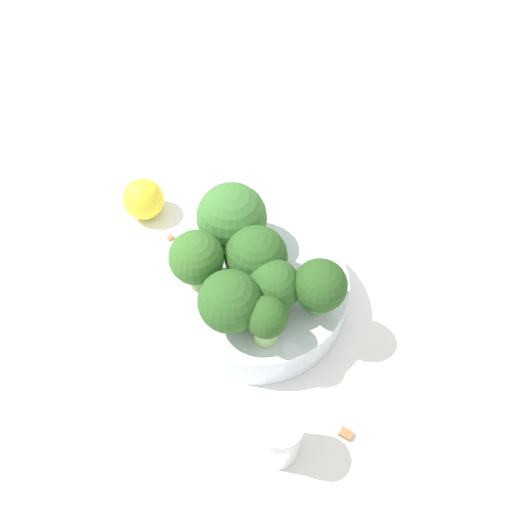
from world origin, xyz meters
TOP-DOWN VIEW (x-y plane):
  - ground_plane at (0.00, 0.00)m, footprint 3.00×3.00m
  - bowl at (0.00, 0.00)m, footprint 0.16×0.16m
  - broccoli_floret_0 at (-0.00, 0.00)m, footprint 0.05×0.05m
  - broccoli_floret_1 at (-0.05, -0.03)m, footprint 0.04×0.04m
  - broccoli_floret_2 at (-0.03, 0.04)m, footprint 0.05×0.05m
  - broccoli_floret_3 at (-0.03, -0.00)m, footprint 0.04×0.04m
  - broccoli_floret_4 at (0.04, 0.00)m, footprint 0.06×0.06m
  - broccoli_floret_5 at (0.02, 0.04)m, footprint 0.04×0.04m
  - broccoli_floret_6 at (-0.05, 0.02)m, footprint 0.03×0.03m
  - pepper_shaker at (-0.12, 0.05)m, footprint 0.03×0.03m
  - lemon_wedge at (0.15, 0.05)m, footprint 0.04×0.04m
  - almond_crumb_0 at (-0.14, -0.01)m, footprint 0.01×0.01m
  - almond_crumb_1 at (0.11, 0.04)m, footprint 0.01×0.01m

SIDE VIEW (x-z plane):
  - ground_plane at x=0.00m, z-range 0.00..0.00m
  - almond_crumb_1 at x=0.11m, z-range 0.00..0.01m
  - almond_crumb_0 at x=-0.14m, z-range 0.00..0.01m
  - bowl at x=0.00m, z-range 0.00..0.04m
  - lemon_wedge at x=0.15m, z-range 0.00..0.04m
  - pepper_shaker at x=-0.12m, z-range 0.00..0.06m
  - broccoli_floret_3 at x=-0.03m, z-range 0.04..0.09m
  - broccoli_floret_6 at x=-0.05m, z-range 0.04..0.09m
  - broccoli_floret_0 at x=0.00m, z-range 0.04..0.10m
  - broccoli_floret_1 at x=-0.05m, z-range 0.04..0.10m
  - broccoli_floret_2 at x=-0.03m, z-range 0.04..0.10m
  - broccoli_floret_4 at x=0.04m, z-range 0.04..0.11m
  - broccoli_floret_5 at x=0.02m, z-range 0.04..0.10m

